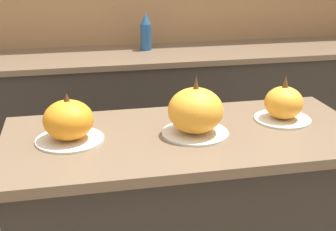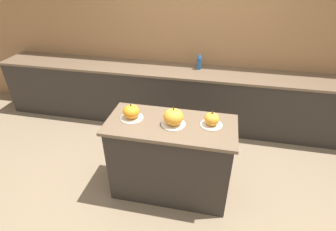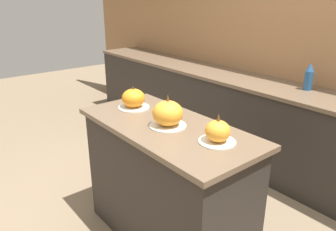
{
  "view_description": "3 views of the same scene",
  "coord_description": "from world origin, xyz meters",
  "px_view_note": "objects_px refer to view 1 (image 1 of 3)",
  "views": [
    {
      "loc": [
        -0.39,
        -1.51,
        1.55
      ],
      "look_at": [
        -0.08,
        -0.03,
        1.0
      ],
      "focal_mm": 50.0,
      "sensor_mm": 36.0,
      "label": 1
    },
    {
      "loc": [
        0.42,
        -2.12,
        2.36
      ],
      "look_at": [
        -0.02,
        -0.04,
        1.03
      ],
      "focal_mm": 28.0,
      "sensor_mm": 36.0,
      "label": 2
    },
    {
      "loc": [
        1.54,
        -1.24,
        1.73
      ],
      "look_at": [
        0.03,
        -0.01,
        0.99
      ],
      "focal_mm": 35.0,
      "sensor_mm": 36.0,
      "label": 3
    }
  ],
  "objects_px": {
    "pumpkin_cake_right": "(284,104)",
    "pumpkin_cake_left": "(69,122)",
    "bottle_tall": "(146,32)",
    "pumpkin_cake_center": "(195,112)"
  },
  "relations": [
    {
      "from": "pumpkin_cake_right",
      "to": "pumpkin_cake_left",
      "type": "bearing_deg",
      "value": -177.27
    },
    {
      "from": "pumpkin_cake_left",
      "to": "bottle_tall",
      "type": "distance_m",
      "value": 1.63
    },
    {
      "from": "bottle_tall",
      "to": "pumpkin_cake_left",
      "type": "bearing_deg",
      "value": -108.65
    },
    {
      "from": "pumpkin_cake_left",
      "to": "pumpkin_cake_center",
      "type": "height_order",
      "value": "pumpkin_cake_center"
    },
    {
      "from": "pumpkin_cake_left",
      "to": "pumpkin_cake_center",
      "type": "relative_size",
      "value": 0.98
    },
    {
      "from": "pumpkin_cake_center",
      "to": "bottle_tall",
      "type": "xyz_separation_m",
      "value": [
        0.08,
        1.57,
        0.01
      ]
    },
    {
      "from": "pumpkin_cake_left",
      "to": "pumpkin_cake_center",
      "type": "bearing_deg",
      "value": -3.78
    },
    {
      "from": "pumpkin_cake_right",
      "to": "bottle_tall",
      "type": "xyz_separation_m",
      "value": [
        -0.29,
        1.5,
        0.03
      ]
    },
    {
      "from": "pumpkin_cake_center",
      "to": "pumpkin_cake_right",
      "type": "xyz_separation_m",
      "value": [
        0.37,
        0.07,
        -0.02
      ]
    },
    {
      "from": "pumpkin_cake_center",
      "to": "bottle_tall",
      "type": "distance_m",
      "value": 1.57
    }
  ]
}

